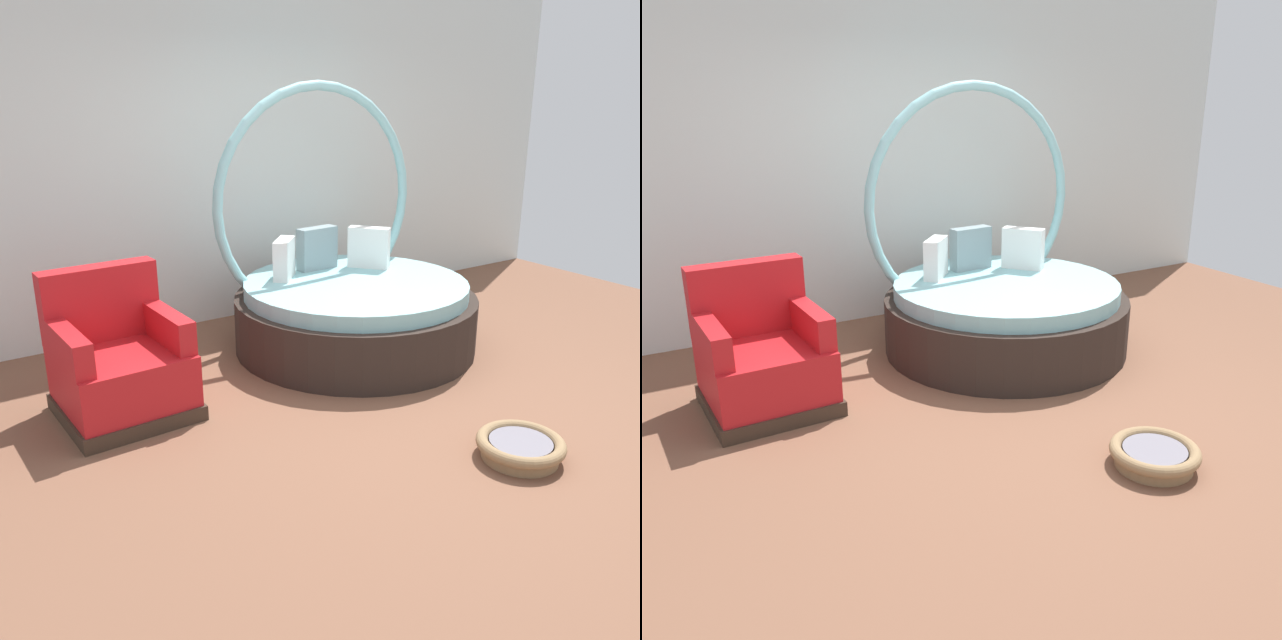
% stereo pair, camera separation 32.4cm
% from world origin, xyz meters
% --- Properties ---
extents(ground_plane, '(8.00, 8.00, 0.02)m').
position_xyz_m(ground_plane, '(0.00, 0.00, -0.01)').
color(ground_plane, brown).
extents(back_wall, '(8.00, 0.12, 3.03)m').
position_xyz_m(back_wall, '(0.00, 2.47, 1.52)').
color(back_wall, silver).
rests_on(back_wall, ground_plane).
extents(round_daybed, '(1.97, 1.97, 2.10)m').
position_xyz_m(round_daybed, '(0.45, 1.19, 0.39)').
color(round_daybed, '#2D231E').
rests_on(round_daybed, ground_plane).
extents(red_armchair, '(0.82, 0.82, 0.94)m').
position_xyz_m(red_armchair, '(-1.52, 1.04, 0.33)').
color(red_armchair, '#38281E').
rests_on(red_armchair, ground_plane).
extents(pet_basket, '(0.51, 0.51, 0.13)m').
position_xyz_m(pet_basket, '(0.18, -0.84, 0.07)').
color(pet_basket, '#8E704C').
rests_on(pet_basket, ground_plane).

